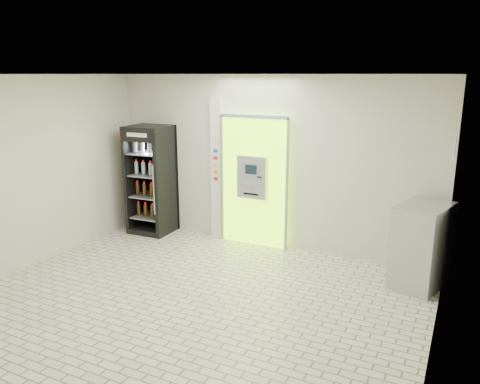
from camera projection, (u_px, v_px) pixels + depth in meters
The scene contains 7 objects.
ground at pixel (193, 300), 6.38m from camera, with size 6.00×6.00×0.00m, color beige.
room_shell at pixel (190, 168), 5.93m from camera, with size 6.00×6.00×6.00m.
atm_assembly at pixel (255, 181), 8.28m from camera, with size 1.30×0.24×2.33m.
pillar at pixel (217, 169), 8.61m from camera, with size 0.22×0.11×2.60m.
beverage_cooler at pixel (152, 182), 8.99m from camera, with size 0.80×0.75×2.07m.
steel_cabinet at pixel (422, 245), 6.72m from camera, with size 0.83×1.04×1.22m.
exit_sign at pixel (455, 147), 5.79m from camera, with size 0.02×0.22×0.26m.
Camera 1 is at (3.16, -4.93, 3.00)m, focal length 35.00 mm.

